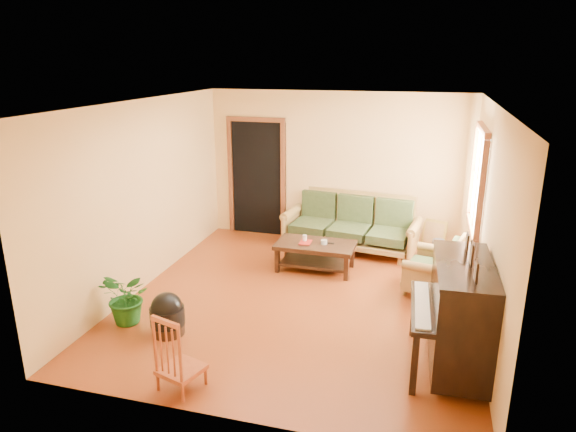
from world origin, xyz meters
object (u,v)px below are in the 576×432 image
(ceramic_crock, at_px, (438,247))
(potted_plant, at_px, (128,297))
(coffee_table, at_px, (315,256))
(red_chair, at_px, (180,351))
(footstool, at_px, (168,319))
(armchair, at_px, (432,264))
(sofa, at_px, (350,223))
(piano, at_px, (460,317))

(ceramic_crock, bearing_deg, potted_plant, -136.81)
(coffee_table, bearing_deg, red_chair, -100.99)
(footstool, distance_m, potted_plant, 0.60)
(coffee_table, distance_m, footstool, 2.65)
(armchair, distance_m, potted_plant, 4.04)
(ceramic_crock, bearing_deg, sofa, -171.00)
(piano, distance_m, potted_plant, 3.83)
(sofa, xyz_separation_m, ceramic_crock, (1.44, 0.23, -0.35))
(coffee_table, relative_size, armchair, 1.43)
(sofa, distance_m, red_chair, 4.33)
(sofa, xyz_separation_m, armchair, (1.34, -1.30, -0.06))
(armchair, xyz_separation_m, red_chair, (-2.35, -2.91, -0.01))
(footstool, xyz_separation_m, potted_plant, (-0.58, 0.10, 0.15))
(red_chair, bearing_deg, ceramic_crock, 78.28)
(coffee_table, bearing_deg, piano, -47.28)
(ceramic_crock, bearing_deg, armchair, -93.87)
(footstool, bearing_deg, ceramic_crock, 48.93)
(footstool, relative_size, potted_plant, 0.59)
(footstool, height_order, ceramic_crock, footstool)
(footstool, relative_size, red_chair, 0.50)
(sofa, relative_size, coffee_table, 1.86)
(footstool, relative_size, ceramic_crock, 1.69)
(coffee_table, xyz_separation_m, potted_plant, (-1.84, -2.23, 0.13))
(coffee_table, bearing_deg, armchair, -10.48)
(armchair, xyz_separation_m, piano, (0.27, -1.83, 0.17))
(armchair, bearing_deg, footstool, -133.02)
(footstool, bearing_deg, red_chair, -54.97)
(piano, relative_size, red_chair, 1.63)
(piano, height_order, footstool, piano)
(sofa, distance_m, coffee_table, 1.08)
(ceramic_crock, distance_m, potted_plant, 5.02)
(armchair, height_order, red_chair, armchair)
(armchair, bearing_deg, ceramic_crock, 99.07)
(footstool, height_order, potted_plant, potted_plant)
(armchair, bearing_deg, potted_plant, -138.81)
(sofa, distance_m, armchair, 1.86)
(armchair, height_order, footstool, armchair)
(footstool, bearing_deg, sofa, 63.63)
(footstool, bearing_deg, armchair, 34.05)
(coffee_table, bearing_deg, ceramic_crock, 33.48)
(sofa, xyz_separation_m, coffee_table, (-0.38, -0.98, -0.26))
(footstool, xyz_separation_m, red_chair, (0.63, -0.90, 0.22))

